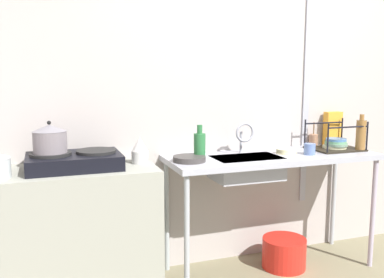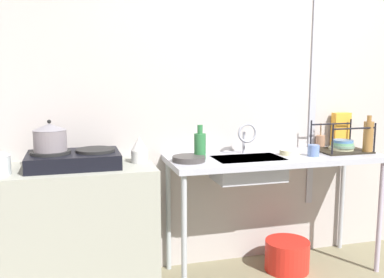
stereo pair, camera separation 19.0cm
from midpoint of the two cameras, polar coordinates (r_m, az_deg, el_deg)
The scene contains 18 objects.
wall_back at distance 3.39m, azimuth 7.88°, elevation 6.98°, with size 5.22×0.10×2.68m, color #AEA5A1.
wall_metal_strip at distance 3.52m, azimuth 13.47°, elevation 9.06°, with size 0.05×0.01×2.14m, color #A3A5B0.
counter_concrete at distance 2.88m, azimuth -18.44°, elevation -12.22°, with size 1.15×0.53×0.86m, color gray.
counter_sink at distance 3.14m, azimuth 8.85°, elevation -3.29°, with size 1.53×0.53×0.86m.
stove at distance 2.75m, azimuth -17.25°, elevation -2.74°, with size 0.56×0.38×0.11m.
pot_on_left_burner at distance 2.72m, azimuth -20.20°, elevation 0.05°, with size 0.20×0.20×0.19m.
percolator at distance 2.81m, azimuth -8.83°, elevation -1.52°, with size 0.11×0.11×0.17m.
sink_basin at distance 3.02m, azimuth 5.44°, elevation -3.85°, with size 0.48×0.29×0.16m, color #A3A5B0.
faucet at distance 3.11m, azimuth 5.20°, elevation 0.67°, with size 0.14×0.08×0.23m.
frying_pan at distance 2.84m, azimuth -2.29°, elevation -2.64°, with size 0.22×0.22×0.04m, color #393634.
dish_rack at distance 3.43m, azimuth 16.91°, elevation -0.72°, with size 0.37×0.30×0.22m.
cup_by_rack at distance 3.17m, azimuth 13.64°, elevation -1.31°, with size 0.08×0.08×0.08m, color #5871A7.
small_bowl_on_drainboard at distance 3.18m, azimuth 10.68°, elevation -1.59°, with size 0.15×0.15×0.04m, color beige.
bottle_by_sink at distance 2.90m, azimuth -0.86°, elevation -0.85°, with size 0.08×0.08×0.23m.
bottle_by_rack at distance 3.41m, azimuth 19.95°, elevation 0.50°, with size 0.07×0.07×0.28m.
cereal_box at distance 3.64m, azimuth 16.69°, elevation 1.35°, with size 0.14×0.06×0.27m, color orange.
utensil_jar at distance 3.55m, azimuth 14.29°, elevation -0.12°, with size 0.07×0.07×0.19m.
bucket_on_floor at distance 3.37m, azimuth 10.44°, elevation -14.59°, with size 0.32×0.32×0.22m, color red.
Camera 1 is at (-1.65, -1.46, 1.43)m, focal length 40.35 mm.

